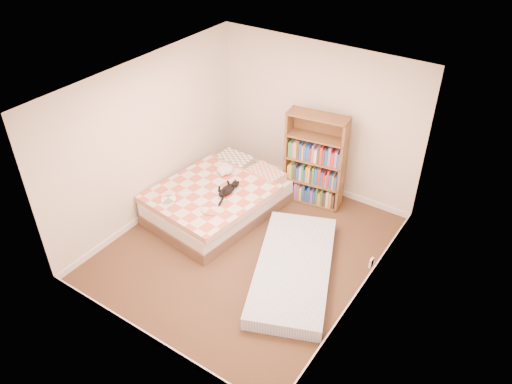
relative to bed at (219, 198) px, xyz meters
The scene contains 6 objects.
room 1.37m from the bed, 29.76° to the right, with size 3.51×4.01×2.51m.
bed is the anchor object (origin of this frame).
bookshelf 1.58m from the bed, 45.38° to the left, with size 0.98×0.45×1.56m.
floor_mattress 1.80m from the bed, 18.78° to the right, with size 0.97×2.17×0.19m, color #7597C4.
black_cat 0.39m from the bed, 15.86° to the right, with size 0.21×0.60×0.14m.
white_dog 0.48m from the bed, 110.09° to the left, with size 0.35×0.36×0.14m.
Camera 1 is at (3.17, -4.49, 4.84)m, focal length 35.00 mm.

